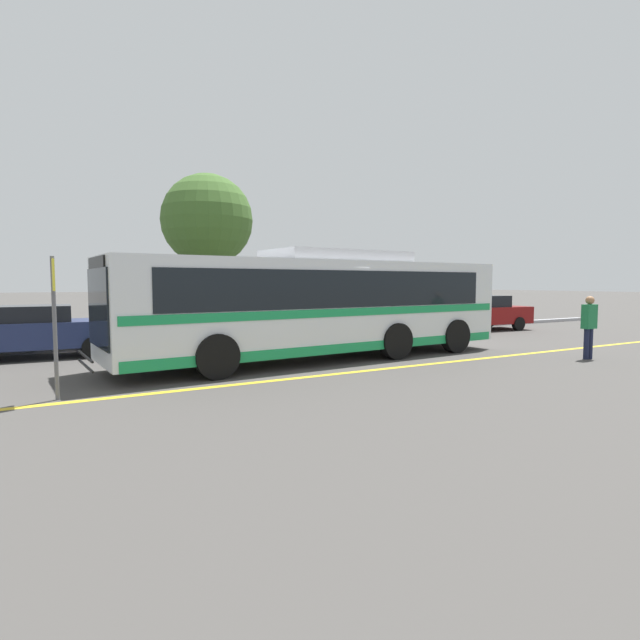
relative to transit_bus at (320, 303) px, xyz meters
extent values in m
plane|color=#423F3D|center=(-0.49, -0.02, -1.53)|extent=(220.00, 220.00, 0.00)
cube|color=gold|center=(-0.01, -2.20, -1.53)|extent=(31.23, 0.20, 0.01)
cube|color=#99999E|center=(-0.01, 5.09, -1.45)|extent=(39.23, 0.36, 0.15)
cube|color=silver|center=(-0.01, 0.00, -0.03)|extent=(11.36, 3.26, 2.35)
cube|color=black|center=(-0.01, 0.00, 0.41)|extent=(9.80, 3.20, 0.93)
cube|color=#198C4C|center=(-0.01, 0.00, -0.18)|extent=(11.14, 3.28, 0.20)
cube|color=#198C4C|center=(-0.01, 0.00, -1.09)|extent=(11.14, 3.27, 0.24)
cube|color=black|center=(-5.64, -0.36, 0.03)|extent=(0.18, 2.25, 1.68)
cube|color=black|center=(-5.64, -0.36, 0.99)|extent=(0.15, 1.79, 0.24)
cube|color=silver|center=(0.55, 0.03, 1.29)|extent=(4.05, 2.29, 0.29)
cube|color=black|center=(-5.92, -0.37, -0.98)|extent=(0.16, 1.92, 0.04)
cube|color=black|center=(-5.92, -0.37, -1.18)|extent=(0.16, 1.92, 0.04)
cylinder|color=black|center=(-3.41, -1.44, -1.03)|extent=(1.02, 0.34, 1.00)
cylinder|color=black|center=(-3.56, 1.00, -1.03)|extent=(1.02, 0.34, 1.00)
cylinder|color=black|center=(1.74, -1.12, -1.03)|extent=(1.02, 0.34, 1.00)
cylinder|color=black|center=(1.59, 1.33, -1.03)|extent=(1.02, 0.34, 1.00)
cylinder|color=black|center=(4.10, -0.97, -1.03)|extent=(1.02, 0.34, 1.00)
cylinder|color=black|center=(3.94, 1.48, -1.03)|extent=(1.02, 0.34, 1.00)
cube|color=navy|center=(-6.69, 4.07, -0.87)|extent=(4.22, 1.89, 0.72)
cube|color=black|center=(-6.79, 4.07, -0.29)|extent=(1.81, 1.58, 0.44)
cylinder|color=black|center=(-5.37, 4.82, -1.23)|extent=(0.61, 0.23, 0.60)
cylinder|color=black|center=(-5.44, 3.20, -1.23)|extent=(0.61, 0.23, 0.60)
cube|color=olive|center=(-1.32, 4.08, -0.90)|extent=(4.36, 2.09, 0.67)
cube|color=black|center=(-1.43, 4.08, -0.32)|extent=(1.87, 1.74, 0.49)
cylinder|color=black|center=(-0.04, 5.04, -1.23)|extent=(0.61, 0.23, 0.60)
cylinder|color=black|center=(0.05, 3.25, -1.23)|extent=(0.61, 0.23, 0.60)
cylinder|color=black|center=(-2.69, 4.91, -1.23)|extent=(0.61, 0.23, 0.60)
cylinder|color=black|center=(-2.60, 3.12, -1.23)|extent=(0.61, 0.23, 0.60)
cube|color=silver|center=(4.01, 4.03, -0.89)|extent=(4.95, 2.00, 0.67)
cube|color=black|center=(4.13, 4.04, -0.32)|extent=(2.12, 1.65, 0.48)
cylinder|color=black|center=(2.54, 3.12, -1.23)|extent=(0.61, 0.23, 0.60)
cylinder|color=black|center=(2.46, 4.80, -1.23)|extent=(0.61, 0.23, 0.60)
cylinder|color=black|center=(5.56, 3.27, -1.23)|extent=(0.61, 0.23, 0.60)
cylinder|color=black|center=(5.48, 4.94, -1.23)|extent=(0.61, 0.23, 0.60)
cube|color=maroon|center=(10.16, 3.70, -0.86)|extent=(4.68, 2.23, 0.74)
cube|color=black|center=(10.27, 3.69, -0.25)|extent=(2.03, 1.80, 0.49)
cylinder|color=black|center=(8.68, 2.92, -1.23)|extent=(0.61, 0.25, 0.60)
cylinder|color=black|center=(8.82, 4.70, -1.23)|extent=(0.61, 0.25, 0.60)
cylinder|color=black|center=(11.49, 2.70, -1.23)|extent=(0.61, 0.25, 0.60)
cylinder|color=black|center=(11.63, 4.48, -1.23)|extent=(0.61, 0.25, 0.60)
cylinder|color=#191E38|center=(6.44, -3.69, -1.11)|extent=(0.14, 0.14, 0.84)
cylinder|color=#191E38|center=(6.27, -3.69, -1.11)|extent=(0.14, 0.14, 0.84)
cube|color=#1E723F|center=(6.36, -3.69, -0.36)|extent=(0.42, 0.22, 0.66)
sphere|color=#9E704C|center=(6.36, -3.69, 0.09)|extent=(0.23, 0.23, 0.23)
cylinder|color=#59595E|center=(-6.50, -1.88, -0.25)|extent=(0.07, 0.07, 2.56)
cube|color=yellow|center=(-6.50, -1.88, 0.70)|extent=(0.06, 0.40, 0.56)
cylinder|color=#513823|center=(-0.49, 8.64, 0.11)|extent=(0.28, 0.28, 3.28)
sphere|color=#3D6028|center=(-0.49, 8.64, 3.16)|extent=(3.77, 3.77, 3.77)
camera|label=1|loc=(-6.75, -11.85, 0.57)|focal=28.00mm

